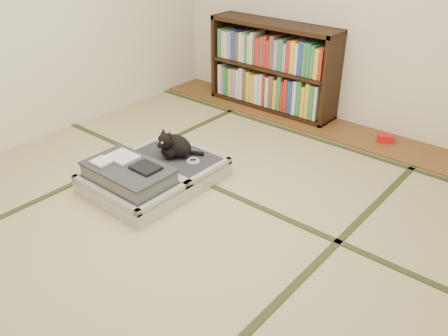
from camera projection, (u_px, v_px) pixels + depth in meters
The scene contains 10 objects.
floor at pixel (188, 214), 3.45m from camera, with size 4.50×4.50×0.00m, color tan.
wood_strip at pixel (325, 126), 4.79m from camera, with size 4.00×0.50×0.02m, color brown.
red_item at pixel (386, 138), 4.44m from camera, with size 0.15×0.09×0.07m, color red.
room_shell at pixel (179, 5), 2.74m from camera, with size 4.50×4.50×4.50m.
tatami_borders at pixel (231, 186), 3.78m from camera, with size 4.00×4.50×0.01m.
bookcase at pixel (272, 68), 5.02m from camera, with size 1.44×0.33×0.93m.
suitcase at pixel (150, 175), 3.73m from camera, with size 0.76×1.01×0.30m.
cat at pixel (174, 146), 3.87m from camera, with size 0.34×0.34×0.27m.
cable_coil at pixel (193, 161), 3.83m from camera, with size 0.11×0.11×0.03m.
hanger at pixel (203, 165), 4.09m from camera, with size 0.38×0.22×0.01m.
Camera 1 is at (2.03, -2.02, 1.97)m, focal length 38.00 mm.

